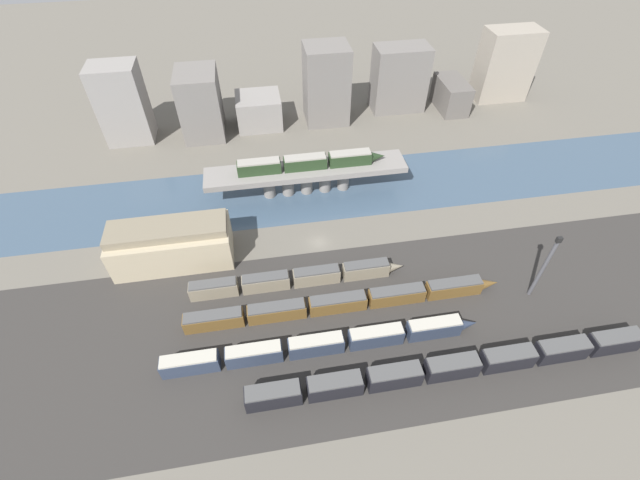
{
  "coord_description": "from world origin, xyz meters",
  "views": [
    {
      "loc": [
        -11.24,
        -69.97,
        72.63
      ],
      "look_at": [
        0.0,
        -2.2,
        3.08
      ],
      "focal_mm": 24.0,
      "sensor_mm": 36.0,
      "label": 1
    }
  ],
  "objects_px": {
    "warehouse_building": "(172,244)",
    "train_yard_far": "(344,302)",
    "train_on_bridge": "(311,162)",
    "train_yard_near": "(458,366)",
    "train_yard_outer": "(296,278)",
    "signal_tower": "(544,267)",
    "train_yard_mid": "(322,344)"
  },
  "relations": [
    {
      "from": "warehouse_building",
      "to": "train_yard_far",
      "type": "bearing_deg",
      "value": -29.12
    },
    {
      "from": "train_on_bridge",
      "to": "train_yard_far",
      "type": "xyz_separation_m",
      "value": [
        0.96,
        -38.97,
        -7.59
      ]
    },
    {
      "from": "train_yard_near",
      "to": "train_yard_outer",
      "type": "height_order",
      "value": "train_yard_near"
    },
    {
      "from": "train_on_bridge",
      "to": "signal_tower",
      "type": "height_order",
      "value": "signal_tower"
    },
    {
      "from": "train_yard_near",
      "to": "train_yard_outer",
      "type": "xyz_separation_m",
      "value": [
        -26.12,
        25.17,
        -0.18
      ]
    },
    {
      "from": "train_yard_far",
      "to": "signal_tower",
      "type": "relative_size",
      "value": 3.88
    },
    {
      "from": "signal_tower",
      "to": "train_on_bridge",
      "type": "bearing_deg",
      "value": 134.0
    },
    {
      "from": "train_yard_mid",
      "to": "train_yard_far",
      "type": "height_order",
      "value": "train_yard_mid"
    },
    {
      "from": "train_yard_far",
      "to": "warehouse_building",
      "type": "distance_m",
      "value": 40.2
    },
    {
      "from": "train_yard_near",
      "to": "train_on_bridge",
      "type": "bearing_deg",
      "value": 107.91
    },
    {
      "from": "train_yard_near",
      "to": "warehouse_building",
      "type": "distance_m",
      "value": 64.02
    },
    {
      "from": "signal_tower",
      "to": "train_yard_mid",
      "type": "bearing_deg",
      "value": -172.48
    },
    {
      "from": "signal_tower",
      "to": "warehouse_building",
      "type": "bearing_deg",
      "value": 163.25
    },
    {
      "from": "train_on_bridge",
      "to": "signal_tower",
      "type": "xyz_separation_m",
      "value": [
        40.45,
        -41.88,
        -0.79
      ]
    },
    {
      "from": "train_yard_far",
      "to": "train_yard_outer",
      "type": "bearing_deg",
      "value": 138.71
    },
    {
      "from": "train_yard_mid",
      "to": "warehouse_building",
      "type": "xyz_separation_m",
      "value": [
        -28.86,
        28.44,
        3.02
      ]
    },
    {
      "from": "train_yard_near",
      "to": "train_yard_mid",
      "type": "xyz_separation_m",
      "value": [
        -23.39,
        8.45,
        -0.09
      ]
    },
    {
      "from": "signal_tower",
      "to": "train_yard_outer",
      "type": "bearing_deg",
      "value": 167.52
    },
    {
      "from": "train_yard_outer",
      "to": "signal_tower",
      "type": "height_order",
      "value": "signal_tower"
    },
    {
      "from": "train_on_bridge",
      "to": "train_yard_far",
      "type": "relative_size",
      "value": 0.58
    },
    {
      "from": "warehouse_building",
      "to": "signal_tower",
      "type": "bearing_deg",
      "value": -16.75
    },
    {
      "from": "train_yard_mid",
      "to": "train_on_bridge",
      "type": "bearing_deg",
      "value": 83.83
    },
    {
      "from": "train_yard_mid",
      "to": "signal_tower",
      "type": "height_order",
      "value": "signal_tower"
    },
    {
      "from": "train_on_bridge",
      "to": "warehouse_building",
      "type": "relative_size",
      "value": 1.48
    },
    {
      "from": "train_yard_far",
      "to": "signal_tower",
      "type": "distance_m",
      "value": 40.18
    },
    {
      "from": "train_on_bridge",
      "to": "train_yard_mid",
      "type": "relative_size",
      "value": 0.63
    },
    {
      "from": "train_yard_near",
      "to": "train_yard_mid",
      "type": "distance_m",
      "value": 24.87
    },
    {
      "from": "train_yard_far",
      "to": "train_yard_near",
      "type": "bearing_deg",
      "value": -45.22
    },
    {
      "from": "train_on_bridge",
      "to": "signal_tower",
      "type": "distance_m",
      "value": 58.23
    },
    {
      "from": "signal_tower",
      "to": "train_yard_near",
      "type": "bearing_deg",
      "value": -146.96
    },
    {
      "from": "train_yard_near",
      "to": "train_yard_outer",
      "type": "relative_size",
      "value": 1.67
    },
    {
      "from": "train_yard_near",
      "to": "train_yard_mid",
      "type": "relative_size",
      "value": 1.28
    }
  ]
}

